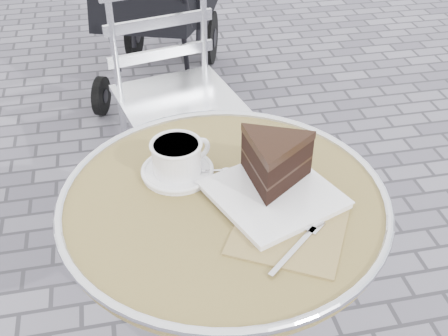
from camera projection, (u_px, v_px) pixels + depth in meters
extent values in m
cylinder|color=silver|center=(224.00, 308.00, 1.43)|extent=(0.07, 0.07, 0.67)
cylinder|color=tan|center=(224.00, 204.00, 1.22)|extent=(0.70, 0.70, 0.03)
torus|color=silver|center=(224.00, 198.00, 1.21)|extent=(0.72, 0.72, 0.02)
cylinder|color=white|center=(178.00, 172.00, 1.28)|extent=(0.16, 0.16, 0.01)
cylinder|color=white|center=(177.00, 157.00, 1.25)|extent=(0.14, 0.14, 0.07)
torus|color=white|center=(199.00, 149.00, 1.28)|extent=(0.06, 0.03, 0.06)
cylinder|color=#CBAE87|center=(176.00, 145.00, 1.23)|extent=(0.10, 0.10, 0.01)
cube|color=#8F754E|center=(289.00, 230.00, 1.13)|extent=(0.30, 0.30, 0.00)
cube|color=white|center=(273.00, 195.00, 1.20)|extent=(0.31, 0.31, 0.01)
cylinder|color=silver|center=(153.00, 193.00, 2.01)|extent=(0.02, 0.02, 0.46)
cylinder|color=silver|center=(241.00, 169.00, 2.12)|extent=(0.02, 0.02, 0.46)
cylinder|color=silver|center=(126.00, 143.00, 2.27)|extent=(0.02, 0.02, 0.46)
cylinder|color=silver|center=(206.00, 124.00, 2.38)|extent=(0.02, 0.02, 0.46)
cube|color=silver|center=(179.00, 101.00, 2.05)|extent=(0.49, 0.49, 0.02)
cylinder|color=black|center=(101.00, 96.00, 2.84)|extent=(0.10, 0.20, 0.20)
cylinder|color=black|center=(191.00, 102.00, 2.79)|extent=(0.10, 0.20, 0.20)
cylinder|color=black|center=(134.00, 33.00, 3.34)|extent=(0.14, 0.30, 0.31)
cylinder|color=black|center=(211.00, 38.00, 3.29)|extent=(0.14, 0.30, 0.31)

